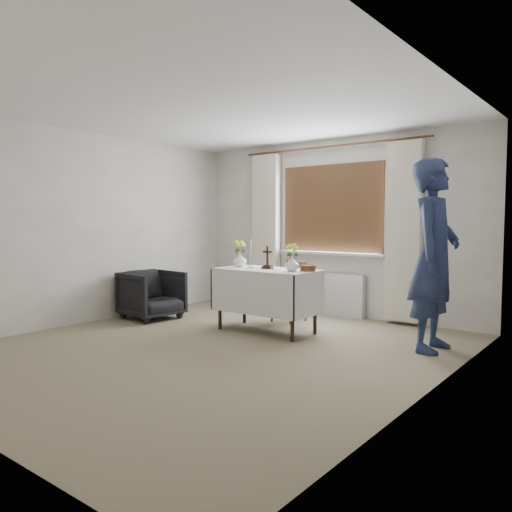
{
  "coord_description": "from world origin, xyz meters",
  "views": [
    {
      "loc": [
        3.53,
        -3.79,
        1.34
      ],
      "look_at": [
        -0.05,
        0.79,
        0.93
      ],
      "focal_mm": 35.0,
      "sensor_mm": 36.0,
      "label": 1
    }
  ],
  "objects_px": {
    "altar_table": "(266,300)",
    "flower_vase_left": "(240,260)",
    "wooden_chair": "(289,291)",
    "armchair": "(152,295)",
    "wooden_cross": "(268,257)",
    "person": "(434,255)",
    "flower_vase_right": "(292,264)"
  },
  "relations": [
    {
      "from": "person",
      "to": "flower_vase_right",
      "type": "relative_size",
      "value": 11.77
    },
    {
      "from": "wooden_chair",
      "to": "armchair",
      "type": "bearing_deg",
      "value": -141.92
    },
    {
      "from": "wooden_chair",
      "to": "wooden_cross",
      "type": "distance_m",
      "value": 0.82
    },
    {
      "from": "wooden_chair",
      "to": "flower_vase_left",
      "type": "distance_m",
      "value": 0.85
    },
    {
      "from": "person",
      "to": "wooden_cross",
      "type": "xyz_separation_m",
      "value": [
        -1.9,
        -0.32,
        -0.09
      ]
    },
    {
      "from": "flower_vase_left",
      "to": "armchair",
      "type": "bearing_deg",
      "value": -164.16
    },
    {
      "from": "wooden_cross",
      "to": "flower_vase_right",
      "type": "distance_m",
      "value": 0.41
    },
    {
      "from": "wooden_chair",
      "to": "armchair",
      "type": "height_order",
      "value": "wooden_chair"
    },
    {
      "from": "altar_table",
      "to": "armchair",
      "type": "height_order",
      "value": "altar_table"
    },
    {
      "from": "altar_table",
      "to": "wooden_cross",
      "type": "relative_size",
      "value": 4.51
    },
    {
      "from": "person",
      "to": "armchair",
      "type": "bearing_deg",
      "value": 98.86
    },
    {
      "from": "altar_table",
      "to": "flower_vase_left",
      "type": "relative_size",
      "value": 7.03
    },
    {
      "from": "armchair",
      "to": "person",
      "type": "relative_size",
      "value": 0.37
    },
    {
      "from": "person",
      "to": "flower_vase_right",
      "type": "xyz_separation_m",
      "value": [
        -1.5,
        -0.39,
        -0.14
      ]
    },
    {
      "from": "flower_vase_left",
      "to": "flower_vase_right",
      "type": "distance_m",
      "value": 0.84
    },
    {
      "from": "altar_table",
      "to": "wooden_cross",
      "type": "height_order",
      "value": "wooden_cross"
    },
    {
      "from": "armchair",
      "to": "flower_vase_left",
      "type": "xyz_separation_m",
      "value": [
        1.27,
        0.36,
        0.52
      ]
    },
    {
      "from": "wooden_chair",
      "to": "flower_vase_left",
      "type": "bearing_deg",
      "value": -110.21
    },
    {
      "from": "altar_table",
      "to": "wooden_chair",
      "type": "bearing_deg",
      "value": 101.25
    },
    {
      "from": "wooden_cross",
      "to": "wooden_chair",
      "type": "bearing_deg",
      "value": 91.54
    },
    {
      "from": "flower_vase_left",
      "to": "flower_vase_right",
      "type": "height_order",
      "value": "flower_vase_left"
    },
    {
      "from": "armchair",
      "to": "person",
      "type": "xyz_separation_m",
      "value": [
        3.6,
        0.68,
        0.66
      ]
    },
    {
      "from": "armchair",
      "to": "wooden_cross",
      "type": "xyz_separation_m",
      "value": [
        1.71,
        0.36,
        0.57
      ]
    },
    {
      "from": "wooden_chair",
      "to": "person",
      "type": "height_order",
      "value": "person"
    },
    {
      "from": "wooden_cross",
      "to": "flower_vase_left",
      "type": "relative_size",
      "value": 1.56
    },
    {
      "from": "armchair",
      "to": "flower_vase_right",
      "type": "distance_m",
      "value": 2.19
    },
    {
      "from": "altar_table",
      "to": "armchair",
      "type": "xyz_separation_m",
      "value": [
        -1.72,
        -0.32,
        -0.05
      ]
    },
    {
      "from": "altar_table",
      "to": "person",
      "type": "xyz_separation_m",
      "value": [
        1.88,
        0.36,
        0.61
      ]
    },
    {
      "from": "armchair",
      "to": "person",
      "type": "height_order",
      "value": "person"
    },
    {
      "from": "armchair",
      "to": "wooden_chair",
      "type": "bearing_deg",
      "value": -52.39
    },
    {
      "from": "wooden_chair",
      "to": "flower_vase_right",
      "type": "relative_size",
      "value": 4.81
    },
    {
      "from": "altar_table",
      "to": "flower_vase_right",
      "type": "distance_m",
      "value": 0.61
    }
  ]
}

